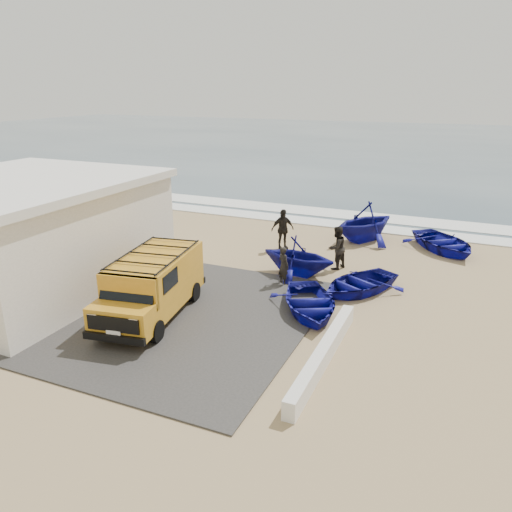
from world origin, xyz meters
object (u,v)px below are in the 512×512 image
(boat_mid_left, at_px, (298,256))
(building, at_px, (23,234))
(boat_near_right, at_px, (359,283))
(fisherman_middle, at_px, (337,248))
(parapet, at_px, (324,354))
(fisherman_front, at_px, (283,266))
(boat_near_left, at_px, (310,303))
(boat_far_left, at_px, (365,222))
(boat_far_right, at_px, (444,242))
(van, at_px, (152,284))
(fisherman_back, at_px, (283,229))

(boat_mid_left, bearing_deg, building, 127.13)
(boat_near_right, distance_m, fisherman_middle, 2.74)
(parapet, xyz_separation_m, fisherman_middle, (-1.73, 7.85, 0.68))
(fisherman_front, bearing_deg, fisherman_middle, -86.47)
(boat_near_left, bearing_deg, fisherman_middle, 66.82)
(parapet, xyz_separation_m, boat_far_left, (-1.49, 12.51, 0.74))
(boat_far_left, relative_size, fisherman_front, 2.44)
(boat_far_right, bearing_deg, fisherman_middle, -170.11)
(van, distance_m, boat_mid_left, 6.66)
(boat_far_left, distance_m, boat_far_right, 3.96)
(fisherman_middle, bearing_deg, boat_near_left, 30.32)
(boat_far_right, height_order, fisherman_front, fisherman_front)
(parapet, relative_size, boat_mid_left, 1.88)
(parapet, bearing_deg, building, 175.42)
(boat_mid_left, relative_size, boat_far_right, 0.78)
(parapet, bearing_deg, fisherman_front, 121.60)
(parapet, bearing_deg, fisherman_middle, 102.41)
(boat_near_left, relative_size, boat_near_right, 1.03)
(boat_far_left, distance_m, fisherman_back, 4.51)
(boat_near_left, relative_size, fisherman_back, 1.85)
(boat_near_left, distance_m, boat_mid_left, 3.82)
(boat_near_left, bearing_deg, boat_far_left, 63.46)
(boat_near_left, height_order, boat_far_left, boat_far_left)
(van, bearing_deg, boat_far_left, 58.57)
(van, bearing_deg, boat_far_right, 43.97)
(building, height_order, boat_far_right, building)
(boat_near_right, xyz_separation_m, boat_mid_left, (-2.79, 0.84, 0.47))
(boat_near_left, xyz_separation_m, boat_mid_left, (-1.62, 3.43, 0.46))
(building, xyz_separation_m, boat_mid_left, (9.48, 5.48, -1.32))
(boat_near_right, distance_m, fisherman_back, 6.09)
(boat_mid_left, relative_size, boat_far_left, 0.83)
(van, height_order, boat_near_left, van)
(fisherman_middle, bearing_deg, fisherman_back, -91.55)
(boat_mid_left, bearing_deg, boat_near_left, -147.59)
(boat_near_left, bearing_deg, boat_far_right, 40.62)
(parapet, bearing_deg, boat_mid_left, 115.02)
(fisherman_middle, bearing_deg, boat_far_left, -156.51)
(boat_near_right, bearing_deg, parapet, -58.44)
(fisherman_front, bearing_deg, boat_near_left, 162.39)
(building, relative_size, boat_near_right, 2.63)
(boat_mid_left, height_order, fisherman_back, fisherman_back)
(boat_near_right, relative_size, fisherman_middle, 1.87)
(boat_mid_left, bearing_deg, van, 157.24)
(boat_mid_left, distance_m, fisherman_middle, 1.89)
(boat_near_right, relative_size, boat_far_left, 0.93)
(boat_far_right, xyz_separation_m, fisherman_back, (-7.30, -2.84, 0.58))
(building, xyz_separation_m, parapet, (12.50, -1.00, -1.89))
(boat_mid_left, bearing_deg, fisherman_front, 179.18)
(fisherman_front, bearing_deg, fisherman_back, -36.25)
(building, distance_m, boat_far_left, 15.97)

